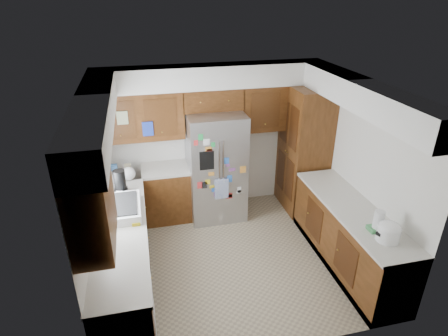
{
  "coord_description": "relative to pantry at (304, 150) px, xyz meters",
  "views": [
    {
      "loc": [
        -1.13,
        -4.19,
        3.54
      ],
      "look_at": [
        -0.07,
        0.35,
        1.28
      ],
      "focal_mm": 30.0,
      "sensor_mm": 36.0,
      "label": 1
    }
  ],
  "objects": [
    {
      "name": "floor",
      "position": [
        -1.5,
        -1.15,
        -1.07
      ],
      "size": [
        3.6,
        3.6,
        0.0
      ],
      "primitive_type": "plane",
      "color": "tan",
      "rests_on": "ground"
    },
    {
      "name": "room_shell",
      "position": [
        -1.61,
        -0.79,
        0.75
      ],
      "size": [
        3.64,
        3.24,
        2.52
      ],
      "color": "silver",
      "rests_on": "ground"
    },
    {
      "name": "left_counter_run",
      "position": [
        -2.86,
        -1.12,
        -0.65
      ],
      "size": [
        1.36,
        3.2,
        0.92
      ],
      "color": "#3F230C",
      "rests_on": "ground"
    },
    {
      "name": "right_counter_run",
      "position": [
        0.0,
        -1.62,
        -0.65
      ],
      "size": [
        0.63,
        2.25,
        0.92
      ],
      "color": "#3F230C",
      "rests_on": "ground"
    },
    {
      "name": "pantry",
      "position": [
        0.0,
        0.0,
        0.0
      ],
      "size": [
        0.6,
        0.9,
        2.15
      ],
      "primitive_type": "cube",
      "color": "#3F230C",
      "rests_on": "ground"
    },
    {
      "name": "fridge",
      "position": [
        -1.5,
        0.05,
        -0.17
      ],
      "size": [
        0.9,
        0.79,
        1.8
      ],
      "color": "#A1A1A6",
      "rests_on": "ground"
    },
    {
      "name": "bridge_cabinet",
      "position": [
        -1.5,
        0.28,
        0.9
      ],
      "size": [
        0.96,
        0.34,
        0.35
      ],
      "primitive_type": "cube",
      "color": "#3F230C",
      "rests_on": "fridge"
    },
    {
      "name": "fridge_top_items",
      "position": [
        -1.53,
        0.24,
        1.19
      ],
      "size": [
        0.59,
        0.27,
        0.26
      ],
      "color": "#1048AD",
      "rests_on": "bridge_cabinet"
    },
    {
      "name": "sink_assembly",
      "position": [
        -3.0,
        -1.05,
        -0.09
      ],
      "size": [
        0.52,
        0.72,
        0.37
      ],
      "color": "white",
      "rests_on": "left_counter_run"
    },
    {
      "name": "left_counter_clutter",
      "position": [
        -2.98,
        -0.31,
        -0.02
      ],
      "size": [
        0.4,
        0.86,
        0.38
      ],
      "color": "black",
      "rests_on": "left_counter_run"
    },
    {
      "name": "rice_cooker",
      "position": [
        -0.0,
        -2.35,
        -0.03
      ],
      "size": [
        0.27,
        0.26,
        0.23
      ],
      "color": "white",
      "rests_on": "right_counter_run"
    },
    {
      "name": "paper_towel",
      "position": [
        -0.01,
        -2.16,
        -0.02
      ],
      "size": [
        0.12,
        0.12,
        0.27
      ],
      "primitive_type": "cylinder",
      "color": "white",
      "rests_on": "right_counter_run"
    }
  ]
}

